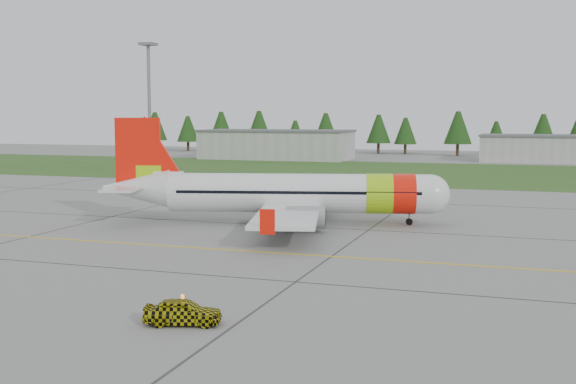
% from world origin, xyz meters
% --- Properties ---
extents(ground, '(320.00, 320.00, 0.00)m').
position_xyz_m(ground, '(0.00, 0.00, 0.00)').
color(ground, gray).
rests_on(ground, ground).
extents(aircraft, '(30.62, 28.80, 9.43)m').
position_xyz_m(aircraft, '(2.58, 21.39, 2.72)').
color(aircraft, silver).
rests_on(aircraft, ground).
extents(follow_me_car, '(1.59, 1.74, 3.62)m').
position_xyz_m(follow_me_car, '(7.66, -9.77, 1.81)').
color(follow_me_car, '#CCC40B').
rests_on(follow_me_car, ground).
extents(service_van, '(1.75, 1.70, 4.00)m').
position_xyz_m(service_van, '(-10.13, 52.87, 2.00)').
color(service_van, silver).
rests_on(service_van, ground).
extents(grass_strip, '(320.00, 50.00, 0.03)m').
position_xyz_m(grass_strip, '(0.00, 82.00, 0.01)').
color(grass_strip, '#30561E').
rests_on(grass_strip, ground).
extents(taxi_guideline, '(120.00, 0.25, 0.02)m').
position_xyz_m(taxi_guideline, '(0.00, 8.00, 0.01)').
color(taxi_guideline, gold).
rests_on(taxi_guideline, ground).
extents(hangar_west, '(32.00, 14.00, 6.00)m').
position_xyz_m(hangar_west, '(-30.00, 110.00, 3.00)').
color(hangar_west, '#A8A8A3').
rests_on(hangar_west, ground).
extents(hangar_east, '(24.00, 12.00, 5.20)m').
position_xyz_m(hangar_east, '(25.00, 118.00, 2.60)').
color(hangar_east, '#A8A8A3').
rests_on(hangar_east, ground).
extents(floodlight_mast, '(0.50, 0.50, 20.00)m').
position_xyz_m(floodlight_mast, '(-32.00, 58.00, 10.00)').
color(floodlight_mast, slate).
rests_on(floodlight_mast, ground).
extents(treeline, '(160.00, 8.00, 10.00)m').
position_xyz_m(treeline, '(0.00, 138.00, 5.00)').
color(treeline, '#1C3F14').
rests_on(treeline, ground).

